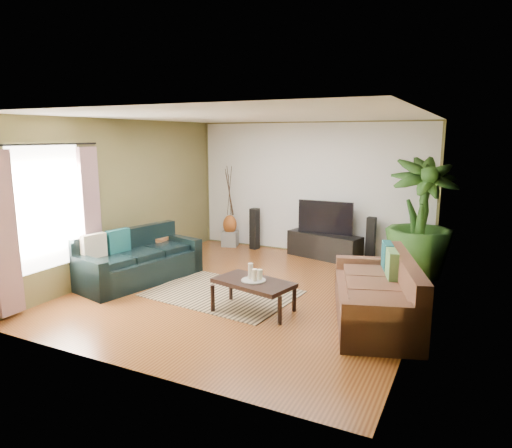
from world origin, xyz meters
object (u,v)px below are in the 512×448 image
Objects in this scene: coffee_table at (254,296)px; speaker_right at (371,240)px; sofa_left at (139,256)px; side_table at (156,250)px; sofa_right at (375,290)px; speaker_left at (255,229)px; television at (325,217)px; vase at (230,225)px; tv_stand at (324,246)px; pedestal at (230,239)px; potted_plant at (420,218)px.

coffee_table is 1.23× the size of speaker_right.
sofa_left is 0.94m from side_table.
speaker_left is at bearing -149.51° from sofa_right.
television is 1.89× the size of side_table.
speaker_right is (3.25, 2.85, 0.02)m from sofa_left.
sofa_left is 2.35× the size of speaker_right.
sofa_left and sofa_right have the same top height.
speaker_left is at bearing -2.25° from sofa_left.
coffee_table is 2.59× the size of vase.
television reaches higher than speaker_left.
vase is at bearing 76.41° from side_table.
speaker_left reaches higher than tv_stand.
coffee_table reaches higher than pedestal.
pedestal is 2.04m from side_table.
tv_stand is 0.92m from speaker_right.
speaker_right is (2.49, 0.00, 0.00)m from speaker_left.
vase is (0.00, 0.00, 0.32)m from pedestal.
speaker_right is at bearing -36.06° from sofa_left.
speaker_right is (0.91, 3.23, 0.22)m from coffee_table.
television is at bearing -168.27° from sofa_right.
sofa_left is at bearing -130.03° from television.
sofa_left is at bearing -93.00° from pedestal.
potted_plant is at bearing 69.65° from coffee_table.
television is 0.54× the size of potted_plant.
side_table is (-0.48, -1.98, -0.19)m from vase.
sofa_left is 1.89× the size of television.
speaker_left is at bearing 129.05° from coffee_table.
tv_stand is 4.56× the size of pedestal.
television is at bearing 102.81° from coffee_table.
tv_stand is at bearing -1.87° from pedestal.
potted_plant reaches higher than speaker_right.
pedestal is (-0.61, 0.00, -0.28)m from speaker_left.
side_table is (-2.67, 1.25, 0.07)m from coffee_table.
tv_stand is 2.20m from pedestal.
tv_stand reaches higher than pedestal.
potted_plant is at bearing 18.76° from side_table.
sofa_right is 6.43× the size of pedestal.
potted_plant reaches higher than tv_stand.
sofa_right is 2.39× the size of speaker_right.
sofa_left is 1.01× the size of potted_plant.
sofa_left is 2.38m from coffee_table.
coffee_table is at bearing -55.87° from vase.
sofa_left is at bearing -69.37° from side_table.
pedestal is (0.15, 2.85, -0.26)m from sofa_left.
television reaches higher than vase.
potted_plant is 4.81m from side_table.
pedestal is at bearing -144.54° from sofa_right.
coffee_table is 3.60m from speaker_left.
tv_stand is (-1.56, 2.73, -0.17)m from sofa_right.
television reaches higher than side_table.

